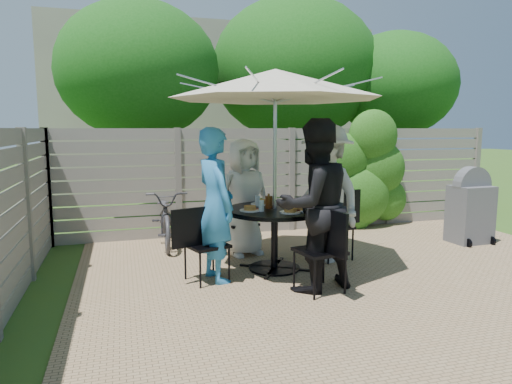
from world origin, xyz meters
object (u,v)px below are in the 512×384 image
object	(u,v)px
plate_right	(298,204)
bicycle	(166,217)
person_right	(326,194)
person_left	(215,205)
bbq_grill	(470,209)
chair_front	(320,268)
plate_back	(260,203)
glass_front	(293,205)
chair_left	(206,260)
plate_extra	(300,209)
plate_left	(250,209)
chair_right	(333,239)
chair_back	(240,235)
umbrella	(275,84)
glass_right	(287,200)
coffee_cup	(272,201)
glass_left	(261,206)
person_front	(314,206)
person_back	(244,198)
glass_back	(257,201)
patio_table	(274,227)
plate_front	(290,211)
syrup_jug	(269,202)

from	to	relation	value
plate_right	bicycle	xyz separation A→B (m)	(-1.57, 1.64, -0.39)
person_right	person_left	bearing A→B (deg)	-90.00
bbq_grill	chair_front	bearing A→B (deg)	-158.91
person_right	plate_right	distance (m)	0.48
plate_back	bbq_grill	distance (m)	3.55
glass_front	chair_left	bearing A→B (deg)	179.67
plate_extra	plate_back	bearing A→B (deg)	118.48
plate_left	chair_right	bearing A→B (deg)	13.19
chair_back	person_left	size ratio (longest dim) A/B	0.49
umbrella	bicycle	bearing A→B (deg)	125.41
glass_right	bicycle	bearing A→B (deg)	132.96
umbrella	coffee_cup	distance (m)	1.51
person_left	glass_left	distance (m)	0.58
person_front	plate_left	distance (m)	0.91
person_back	glass_back	world-z (taller)	person_back
bicycle	glass_front	bearing A→B (deg)	-52.33
chair_back	chair_front	bearing A→B (deg)	2.77
glass_back	glass_right	xyz separation A→B (m)	(0.39, -0.07, 0.00)
patio_table	person_front	world-z (taller)	person_front
plate_front	plate_back	bearing A→B (deg)	103.23
plate_extra	bbq_grill	distance (m)	3.30
patio_table	chair_front	distance (m)	1.01
glass_right	chair_right	bearing A→B (deg)	4.72
person_back	chair_right	size ratio (longest dim) A/B	1.74
chair_left	glass_right	world-z (taller)	glass_right
plate_left	plate_right	xyz separation A→B (m)	(0.70, 0.16, 0.00)
patio_table	chair_back	distance (m)	1.01
patio_table	glass_left	world-z (taller)	glass_left
chair_left	glass_front	distance (m)	1.26
person_back	bbq_grill	distance (m)	3.67
chair_left	chair_back	bearing A→B (deg)	39.86
plate_front	glass_right	size ratio (longest dim) A/B	1.86
syrup_jug	glass_front	bearing A→B (deg)	-48.73
person_left	bicycle	distance (m)	2.01
chair_front	syrup_jug	distance (m)	1.18
patio_table	plate_extra	size ratio (longest dim) A/B	6.25
patio_table	umbrella	bearing A→B (deg)	0.00
plate_right	plate_extra	size ratio (longest dim) A/B	1.08
plate_right	syrup_jug	distance (m)	0.43
glass_right	patio_table	bearing A→B (deg)	-144.77
person_left	glass_back	bearing A→B (deg)	-70.30
chair_back	person_back	size ratio (longest dim) A/B	0.54
chair_front	glass_left	xyz separation A→B (m)	(-0.45, 0.78, 0.59)
person_back	glass_front	bearing A→B (deg)	-84.50
umbrella	chair_front	world-z (taller)	umbrella
chair_left	chair_right	size ratio (longest dim) A/B	0.95
person_left	bicycle	xyz separation A→B (m)	(-0.42, 1.91, -0.47)
glass_back	plate_front	bearing A→B (deg)	-67.16
umbrella	plate_right	size ratio (longest dim) A/B	12.21
bbq_grill	plate_front	bearing A→B (deg)	-168.83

